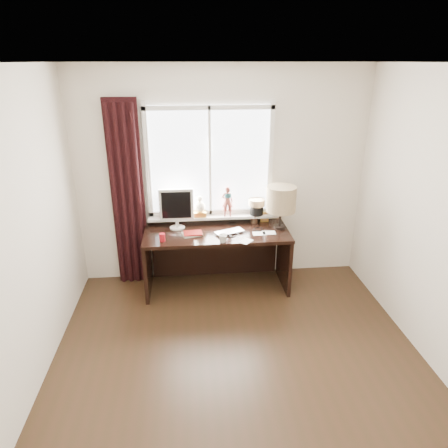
{
  "coord_description": "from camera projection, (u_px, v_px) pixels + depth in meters",
  "views": [
    {
      "loc": [
        -0.42,
        -2.66,
        2.61
      ],
      "look_at": [
        -0.05,
        1.25,
        1.0
      ],
      "focal_mm": 32.0,
      "sensor_mm": 36.0,
      "label": 1
    }
  ],
  "objects": [
    {
      "name": "desk",
      "position": [
        216.0,
        247.0,
        4.87
      ],
      "size": [
        1.7,
        0.7,
        0.75
      ],
      "color": "black",
      "rests_on": "floor"
    },
    {
      "name": "table_lamp",
      "position": [
        281.0,
        199.0,
        4.65
      ],
      "size": [
        0.35,
        0.35,
        0.52
      ],
      "color": "black",
      "rests_on": "desk"
    },
    {
      "name": "mug",
      "position": [
        223.0,
        238.0,
        4.4
      ],
      "size": [
        0.13,
        0.13,
        0.1
      ],
      "primitive_type": "imported",
      "rotation": [
        0.0,
        0.0,
        0.56
      ],
      "color": "white",
      "rests_on": "desk"
    },
    {
      "name": "floor",
      "position": [
        243.0,
        384.0,
        3.48
      ],
      "size": [
        3.5,
        4.0,
        0.0
      ],
      "primitive_type": "cube",
      "color": "#342313",
      "rests_on": "ground"
    },
    {
      "name": "window",
      "position": [
        211.0,
        179.0,
        4.77
      ],
      "size": [
        1.52,
        0.22,
        1.4
      ],
      "color": "white",
      "rests_on": "ground"
    },
    {
      "name": "brush_holder",
      "position": [
        254.0,
        218.0,
        4.92
      ],
      "size": [
        0.09,
        0.09,
        0.25
      ],
      "color": "black",
      "rests_on": "desk"
    },
    {
      "name": "wall_back",
      "position": [
        222.0,
        178.0,
        4.83
      ],
      "size": [
        3.5,
        0.0,
        2.6
      ],
      "primitive_type": "cube",
      "rotation": [
        1.57,
        0.0,
        0.0
      ],
      "color": "beige",
      "rests_on": "ground"
    },
    {
      "name": "notebook_stack",
      "position": [
        192.0,
        234.0,
        4.59
      ],
      "size": [
        0.25,
        0.21,
        0.03
      ],
      "color": "beige",
      "rests_on": "desk"
    },
    {
      "name": "wall_left",
      "position": [
        3.0,
        260.0,
        2.83
      ],
      "size": [
        0.0,
        4.0,
        2.6
      ],
      "primitive_type": "cube",
      "rotation": [
        1.57,
        0.0,
        1.57
      ],
      "color": "beige",
      "rests_on": "ground"
    },
    {
      "name": "curtain",
      "position": [
        128.0,
        197.0,
        4.71
      ],
      "size": [
        0.38,
        0.09,
        2.25
      ],
      "color": "black",
      "rests_on": "floor"
    },
    {
      "name": "monitor",
      "position": [
        176.0,
        206.0,
        4.67
      ],
      "size": [
        0.4,
        0.18,
        0.49
      ],
      "color": "beige",
      "rests_on": "desk"
    },
    {
      "name": "loose_papers",
      "position": [
        258.0,
        236.0,
        4.57
      ],
      "size": [
        0.47,
        0.36,
        0.0
      ],
      "color": "white",
      "rests_on": "desk"
    },
    {
      "name": "laptop",
      "position": [
        230.0,
        232.0,
        4.64
      ],
      "size": [
        0.4,
        0.33,
        0.03
      ],
      "primitive_type": "imported",
      "rotation": [
        0.0,
        0.0,
        0.39
      ],
      "color": "silver",
      "rests_on": "desk"
    },
    {
      "name": "red_cup",
      "position": [
        162.0,
        237.0,
        4.43
      ],
      "size": [
        0.07,
        0.07,
        0.09
      ],
      "primitive_type": "cylinder",
      "color": "maroon",
      "rests_on": "desk"
    },
    {
      "name": "icon_frame",
      "position": [
        265.0,
        217.0,
        4.95
      ],
      "size": [
        0.1,
        0.02,
        0.13
      ],
      "color": "gold",
      "rests_on": "desk"
    },
    {
      "name": "desk_cables",
      "position": [
        240.0,
        230.0,
        4.72
      ],
      "size": [
        0.51,
        0.51,
        0.01
      ],
      "color": "black",
      "rests_on": "desk"
    },
    {
      "name": "ceiling",
      "position": [
        251.0,
        63.0,
        2.49
      ],
      "size": [
        3.5,
        4.0,
        0.0
      ],
      "primitive_type": "cube",
      "color": "white",
      "rests_on": "wall_back"
    }
  ]
}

